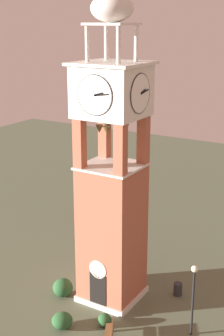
% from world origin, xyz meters
% --- Properties ---
extents(ground, '(80.00, 80.00, 0.00)m').
position_xyz_m(ground, '(0.00, 0.00, 0.00)').
color(ground, '#5B664C').
extents(clock_tower, '(3.71, 3.71, 17.54)m').
position_xyz_m(clock_tower, '(0.00, -0.00, 7.17)').
color(clock_tower, '#AD5B42').
rests_on(clock_tower, ground).
extents(park_bench, '(1.13, 1.62, 0.95)m').
position_xyz_m(park_bench, '(2.08, -3.64, 0.48)').
color(park_bench, brown).
rests_on(park_bench, ground).
extents(lamp_post, '(0.36, 0.36, 4.08)m').
position_xyz_m(lamp_post, '(5.51, -0.98, 2.81)').
color(lamp_post, black).
rests_on(lamp_post, ground).
extents(trash_bin, '(0.52, 0.52, 0.80)m').
position_xyz_m(trash_bin, '(3.37, 2.17, 0.40)').
color(trash_bin, '#2D2D33').
rests_on(trash_bin, ground).
extents(shrub_near_entry, '(1.14, 1.14, 0.87)m').
position_xyz_m(shrub_near_entry, '(-0.72, -4.05, 0.43)').
color(shrub_near_entry, '#28562D').
rests_on(shrub_near_entry, ground).
extents(shrub_left_of_tower, '(0.75, 0.75, 0.71)m').
position_xyz_m(shrub_left_of_tower, '(1.16, -2.71, 0.35)').
color(shrub_left_of_tower, '#28562D').
rests_on(shrub_left_of_tower, ground).
extents(shrub_behind_bench, '(1.21, 1.21, 1.09)m').
position_xyz_m(shrub_behind_bench, '(-2.59, -1.48, 0.55)').
color(shrub_behind_bench, '#28562D').
rests_on(shrub_behind_bench, ground).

